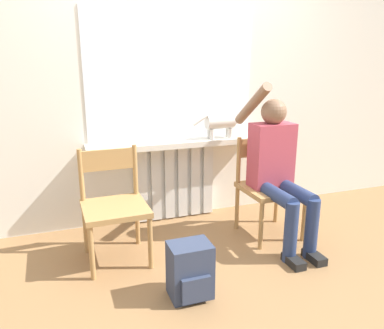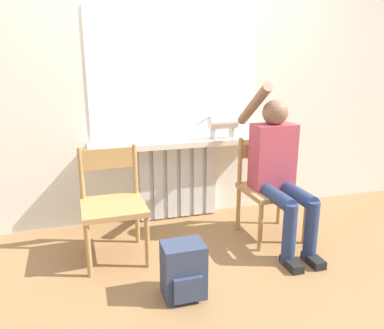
{
  "view_description": "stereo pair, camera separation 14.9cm",
  "coord_description": "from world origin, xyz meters",
  "px_view_note": "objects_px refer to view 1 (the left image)",
  "views": [
    {
      "loc": [
        -0.96,
        -2.02,
        1.44
      ],
      "look_at": [
        0.0,
        0.68,
        0.64
      ],
      "focal_mm": 35.0,
      "sensor_mm": 36.0,
      "label": 1
    },
    {
      "loc": [
        -0.82,
        -2.07,
        1.44
      ],
      "look_at": [
        0.0,
        0.68,
        0.64
      ],
      "focal_mm": 35.0,
      "sensor_mm": 36.0,
      "label": 2
    }
  ],
  "objects_px": {
    "chair_right": "(268,185)",
    "person": "(278,165)",
    "chair_left": "(114,204)",
    "cat": "(223,122)",
    "backpack": "(190,271)"
  },
  "relations": [
    {
      "from": "chair_left",
      "to": "cat",
      "type": "bearing_deg",
      "value": 22.93
    },
    {
      "from": "person",
      "to": "chair_right",
      "type": "bearing_deg",
      "value": 90.41
    },
    {
      "from": "backpack",
      "to": "chair_left",
      "type": "bearing_deg",
      "value": 119.86
    },
    {
      "from": "chair_left",
      "to": "chair_right",
      "type": "xyz_separation_m",
      "value": [
        1.29,
        0.0,
        0.0
      ]
    },
    {
      "from": "chair_left",
      "to": "backpack",
      "type": "distance_m",
      "value": 0.78
    },
    {
      "from": "person",
      "to": "cat",
      "type": "distance_m",
      "value": 0.7
    },
    {
      "from": "chair_right",
      "to": "person",
      "type": "xyz_separation_m",
      "value": [
        0.0,
        -0.12,
        0.21
      ]
    },
    {
      "from": "cat",
      "to": "chair_left",
      "type": "bearing_deg",
      "value": -155.52
    },
    {
      "from": "backpack",
      "to": "person",
      "type": "bearing_deg",
      "value": 29.29
    },
    {
      "from": "chair_right",
      "to": "cat",
      "type": "distance_m",
      "value": 0.71
    },
    {
      "from": "cat",
      "to": "backpack",
      "type": "distance_m",
      "value": 1.52
    },
    {
      "from": "person",
      "to": "backpack",
      "type": "relative_size",
      "value": 3.62
    },
    {
      "from": "chair_left",
      "to": "backpack",
      "type": "bearing_deg",
      "value": -61.69
    },
    {
      "from": "chair_left",
      "to": "chair_right",
      "type": "height_order",
      "value": "same"
    },
    {
      "from": "backpack",
      "to": "chair_right",
      "type": "bearing_deg",
      "value": 34.81
    }
  ]
}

